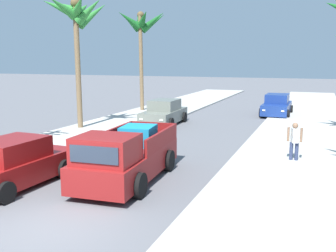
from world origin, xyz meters
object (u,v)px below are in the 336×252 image
Objects in this scene: car_right_near at (164,113)px; car_left_mid at (14,164)px; pickup_truck at (126,157)px; car_left_near at (277,106)px; palm_tree_left_back at (142,27)px; palm_tree_right_fore at (77,17)px; pedestrian at (294,140)px.

car_left_mid is (-0.00, -12.77, 0.00)m from car_right_near.
pickup_truck is 17.80m from car_left_near.
pickup_truck is 1.24× the size of car_left_mid.
palm_tree_left_back is at bearing -171.56° from car_left_near.
car_left_mid is (-3.06, -1.75, -0.10)m from pickup_truck.
palm_tree_left_back is at bearing 90.05° from palm_tree_right_fore.
car_right_near is at bearing 140.62° from pedestrian.
palm_tree_left_back reaches higher than car_left_near.
palm_tree_left_back is 17.54m from pedestrian.
pickup_truck is 11.62m from palm_tree_right_fore.
pedestrian reaches higher than car_left_mid.
palm_tree_right_fore reaches higher than car_left_near.
palm_tree_right_fore is 13.43m from pedestrian.
car_left_near is 2.69× the size of pedestrian.
car_left_near and car_right_near have the same top height.
palm_tree_right_fore is at bearing -89.95° from palm_tree_left_back.
pedestrian reaches higher than car_right_near.
pickup_truck reaches higher than car_left_near.
palm_tree_right_fore reaches higher than car_right_near.
car_left_near is 13.29m from pedestrian.
pickup_truck reaches higher than pedestrian.
palm_tree_right_fore is (-3.80, 9.37, 5.57)m from car_left_mid.
pickup_truck reaches higher than car_left_mid.
car_left_mid is 2.71× the size of pedestrian.
car_left_near is at bearing 72.39° from car_left_mid.
car_right_near is 2.70× the size of pedestrian.
pickup_truck is 18.34m from palm_tree_left_back.
palm_tree_right_fore is (-9.92, -9.91, 5.57)m from car_left_near.
palm_tree_left_back reaches higher than pickup_truck.
palm_tree_left_back is (-3.81, 5.04, 5.70)m from car_right_near.
car_left_near is at bearing 98.48° from pedestrian.
car_left_near is 20.23m from car_left_mid.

